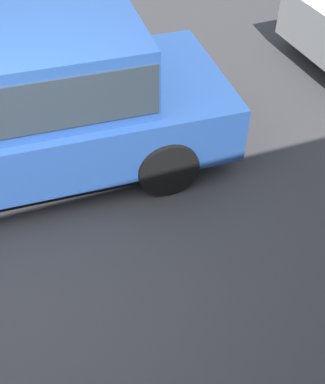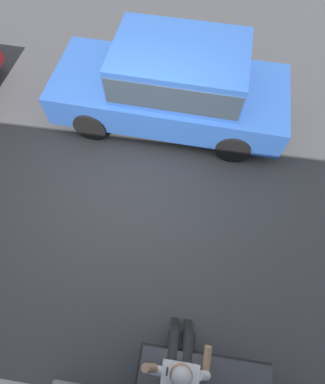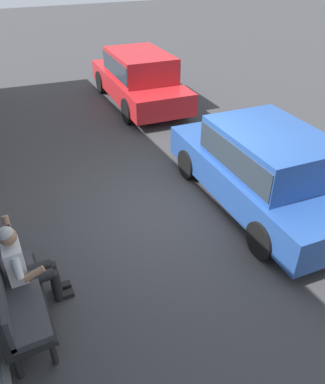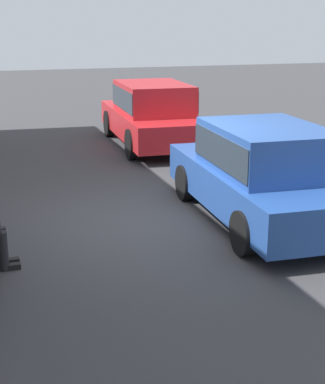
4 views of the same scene
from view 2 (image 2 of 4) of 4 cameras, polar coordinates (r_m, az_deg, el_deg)
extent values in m
plane|color=#38383A|center=(5.31, -5.28, 2.51)|extent=(60.00, 60.00, 0.00)
cylinder|color=black|center=(4.35, -2.84, -27.91)|extent=(0.07, 0.07, 0.39)
cylinder|color=black|center=(4.52, 17.92, -29.37)|extent=(0.07, 0.07, 0.39)
cube|color=black|center=(4.16, 7.85, -31.77)|extent=(1.58, 0.55, 0.06)
cube|color=#38383D|center=(4.08, 8.00, -31.84)|extent=(1.52, 0.49, 0.10)
cylinder|color=black|center=(4.04, 1.93, -27.90)|extent=(0.15, 0.42, 0.15)
cylinder|color=black|center=(4.30, 2.22, -25.14)|extent=(0.12, 0.12, 0.50)
cube|color=black|center=(4.52, 2.25, -24.29)|extent=(0.10, 0.24, 0.07)
cylinder|color=black|center=(4.05, 4.80, -28.20)|extent=(0.15, 0.42, 0.15)
cylinder|color=black|center=(4.31, 4.84, -25.42)|extent=(0.12, 0.12, 0.50)
cube|color=black|center=(4.53, 4.73, -24.55)|extent=(0.10, 0.24, 0.07)
cube|color=black|center=(4.05, 2.97, -31.01)|extent=(0.34, 0.24, 0.14)
cube|color=silver|center=(3.77, 3.19, -31.22)|extent=(0.38, 0.22, 0.56)
sphere|color=#A37556|center=(3.35, 3.61, -31.59)|extent=(0.22, 0.22, 0.22)
sphere|color=#B7B2AD|center=(3.32, 3.62, -31.80)|extent=(0.20, 0.20, 0.20)
cylinder|color=silver|center=(3.68, 7.68, -31.35)|extent=(0.20, 0.10, 0.28)
cylinder|color=#A37556|center=(3.80, 8.50, -28.91)|extent=(0.08, 0.27, 0.17)
cylinder|color=silver|center=(3.59, -1.08, -30.86)|extent=(0.25, 0.10, 0.22)
cylinder|color=#A37556|center=(3.40, -2.44, -30.49)|extent=(0.16, 0.08, 0.25)
cube|color=#232328|center=(3.35, 0.87, -30.95)|extent=(0.02, 0.07, 0.15)
cube|color=#23478E|center=(5.82, 1.26, 18.12)|extent=(4.28, 1.94, 0.60)
cube|color=#23478E|center=(5.38, 3.30, 22.76)|extent=(2.26, 1.63, 0.68)
cube|color=#28333D|center=(5.38, 3.30, 22.76)|extent=(2.21, 1.66, 0.47)
cylinder|color=black|center=(5.75, -13.52, 12.21)|extent=(0.62, 0.21, 0.61)
cylinder|color=black|center=(6.83, -9.06, 22.72)|extent=(0.62, 0.21, 0.61)
cylinder|color=black|center=(5.42, 13.31, 8.16)|extent=(0.62, 0.21, 0.61)
cylinder|color=black|center=(6.56, 14.57, 19.52)|extent=(0.62, 0.21, 0.61)
camera|label=1|loc=(1.24, -23.56, -23.05)|focal=45.00mm
camera|label=3|loc=(4.10, 87.99, -10.34)|focal=35.00mm
camera|label=4|loc=(7.49, 83.12, -12.77)|focal=55.00mm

